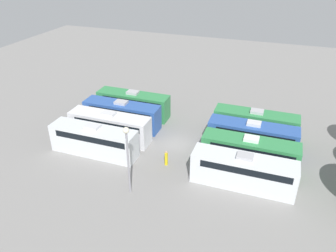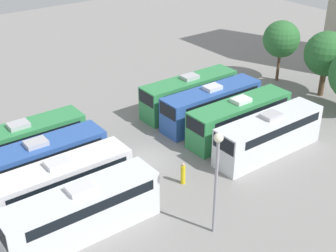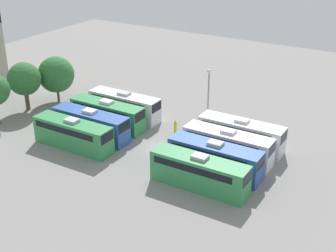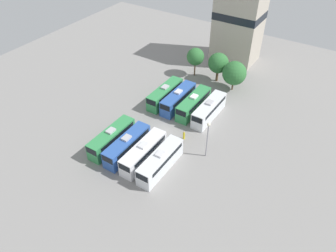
{
  "view_description": "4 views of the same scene",
  "coord_description": "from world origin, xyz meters",
  "views": [
    {
      "loc": [
        32.89,
        10.48,
        21.7
      ],
      "look_at": [
        -0.9,
        -1.61,
        1.79
      ],
      "focal_mm": 35.0,
      "sensor_mm": 36.0,
      "label": 1
    },
    {
      "loc": [
        27.6,
        -18.5,
        20.59
      ],
      "look_at": [
        1.69,
        0.88,
        3.49
      ],
      "focal_mm": 50.0,
      "sensor_mm": 36.0,
      "label": 2
    },
    {
      "loc": [
        -42.47,
        -26.99,
        26.02
      ],
      "look_at": [
        1.6,
        -0.55,
        2.34
      ],
      "focal_mm": 50.0,
      "sensor_mm": 36.0,
      "label": 3
    },
    {
      "loc": [
        26.95,
        -40.19,
        40.45
      ],
      "look_at": [
        1.89,
        -1.15,
        2.79
      ],
      "focal_mm": 35.0,
      "sensor_mm": 36.0,
      "label": 4
    }
  ],
  "objects": [
    {
      "name": "depot_building",
      "position": [
        -0.59,
        34.69,
        10.71
      ],
      "size": [
        10.85,
        8.36,
        21.26
      ],
      "color": "#B2A899",
      "rests_on": "ground_plane"
    },
    {
      "name": "bus_2",
      "position": [
        1.62,
        -8.42,
        1.86
      ],
      "size": [
        2.63,
        10.4,
        3.73
      ],
      "color": "silver",
      "rests_on": "ground_plane"
    },
    {
      "name": "bus_5",
      "position": [
        -1.86,
        8.69,
        1.86
      ],
      "size": [
        2.63,
        10.4,
        3.73
      ],
      "color": "#2D56A8",
      "rests_on": "ground_plane"
    },
    {
      "name": "bus_7",
      "position": [
        5.34,
        8.68,
        1.86
      ],
      "size": [
        2.63,
        10.4,
        3.73
      ],
      "color": "silver",
      "rests_on": "ground_plane"
    },
    {
      "name": "light_pole",
      "position": [
        10.12,
        -1.69,
        5.05
      ],
      "size": [
        0.6,
        0.6,
        7.39
      ],
      "color": "gray",
      "rests_on": "ground_plane"
    },
    {
      "name": "tree_1",
      "position": [
        0.49,
        22.28,
        4.62
      ],
      "size": [
        4.68,
        4.68,
        7.0
      ],
      "color": "brown",
      "rests_on": "ground_plane"
    },
    {
      "name": "tree_0",
      "position": [
        -5.2,
        21.77,
        4.89
      ],
      "size": [
        4.1,
        4.1,
        6.95
      ],
      "color": "brown",
      "rests_on": "ground_plane"
    },
    {
      "name": "ground_plane",
      "position": [
        0.0,
        0.0,
        0.0
      ],
      "size": [
        107.67,
        107.67,
        0.0
      ],
      "primitive_type": "plane",
      "color": "gray"
    },
    {
      "name": "bus_3",
      "position": [
        5.18,
        -8.57,
        1.86
      ],
      "size": [
        2.63,
        10.4,
        3.73
      ],
      "color": "silver",
      "rests_on": "ground_plane"
    },
    {
      "name": "bus_1",
      "position": [
        -1.86,
        -8.49,
        1.86
      ],
      "size": [
        2.63,
        10.4,
        3.73
      ],
      "color": "#2D56A8",
      "rests_on": "ground_plane"
    },
    {
      "name": "bus_4",
      "position": [
        -5.15,
        8.68,
        1.86
      ],
      "size": [
        2.63,
        10.4,
        3.73
      ],
      "color": "#338C4C",
      "rests_on": "ground_plane"
    },
    {
      "name": "bus_6",
      "position": [
        1.73,
        8.84,
        1.86
      ],
      "size": [
        2.63,
        10.4,
        3.73
      ],
      "color": "#338C4C",
      "rests_on": "ground_plane"
    },
    {
      "name": "tree_2",
      "position": [
        5.16,
        20.74,
        4.21
      ],
      "size": [
        5.31,
        5.31,
        6.87
      ],
      "color": "brown",
      "rests_on": "ground_plane"
    },
    {
      "name": "bus_0",
      "position": [
        -5.38,
        -8.46,
        1.86
      ],
      "size": [
        2.63,
        10.4,
        3.73
      ],
      "color": "#338C4C",
      "rests_on": "ground_plane"
    },
    {
      "name": "worker_person",
      "position": [
        4.58,
        0.13,
        0.84
      ],
      "size": [
        0.36,
        0.36,
        1.8
      ],
      "color": "gold",
      "rests_on": "ground_plane"
    }
  ]
}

